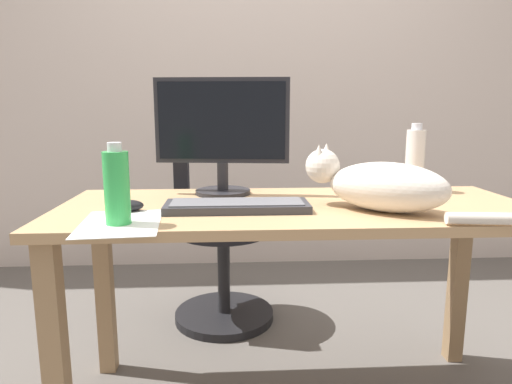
# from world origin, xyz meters

# --- Properties ---
(back_wall) EXTENTS (6.00, 0.04, 2.60)m
(back_wall) POSITION_xyz_m (0.00, 1.51, 1.30)
(back_wall) COLOR beige
(back_wall) RESTS_ON ground_plane
(desk) EXTENTS (1.53, 0.62, 0.72)m
(desk) POSITION_xyz_m (0.00, 0.00, 0.61)
(desk) COLOR tan
(desk) RESTS_ON ground_plane
(office_chair) EXTENTS (0.48, 0.48, 0.90)m
(office_chair) POSITION_xyz_m (-0.30, 0.66, 0.38)
(office_chair) COLOR black
(office_chair) RESTS_ON ground_plane
(monitor) EXTENTS (0.48, 0.20, 0.42)m
(monitor) POSITION_xyz_m (-0.24, 0.20, 0.95)
(monitor) COLOR #232328
(monitor) RESTS_ON desk
(keyboard) EXTENTS (0.44, 0.15, 0.03)m
(keyboard) POSITION_xyz_m (-0.19, -0.07, 0.73)
(keyboard) COLOR #333338
(keyboard) RESTS_ON desk
(cat) EXTENTS (0.51, 0.38, 0.20)m
(cat) POSITION_xyz_m (0.24, -0.11, 0.80)
(cat) COLOR silver
(cat) RESTS_ON desk
(computer_mouse) EXTENTS (0.11, 0.06, 0.04)m
(computer_mouse) POSITION_xyz_m (-0.53, -0.07, 0.74)
(computer_mouse) COLOR black
(computer_mouse) RESTS_ON desk
(paper_sheet) EXTENTS (0.24, 0.31, 0.00)m
(paper_sheet) POSITION_xyz_m (-0.51, -0.22, 0.72)
(paper_sheet) COLOR white
(paper_sheet) RESTS_ON desk
(water_bottle) EXTENTS (0.07, 0.07, 0.25)m
(water_bottle) POSITION_xyz_m (0.48, 0.21, 0.84)
(water_bottle) COLOR silver
(water_bottle) RESTS_ON desk
(spray_bottle) EXTENTS (0.07, 0.07, 0.22)m
(spray_bottle) POSITION_xyz_m (-0.51, -0.23, 0.82)
(spray_bottle) COLOR green
(spray_bottle) RESTS_ON desk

